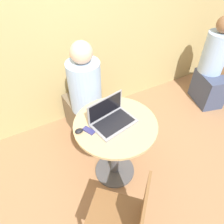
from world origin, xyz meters
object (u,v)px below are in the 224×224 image
Objects in this scene: laptop at (111,119)px; chair_empty at (123,221)px; person_seated at (84,100)px; cell_phone at (89,131)px.

laptop is 0.46× the size of chair_empty.
person_seated is (-0.01, 0.64, -0.26)m from laptop.
cell_phone is at bearing -108.00° from person_seated.
cell_phone is 0.13× the size of chair_empty.
person_seated is at bearing 72.00° from cell_phone.
person_seated is (0.21, 0.65, -0.23)m from cell_phone.
person_seated is at bearing 78.97° from chair_empty.
cell_phone is at bearing -178.89° from laptop.
chair_empty is at bearing -111.42° from laptop.
chair_empty is (-0.05, -0.67, -0.29)m from cell_phone.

